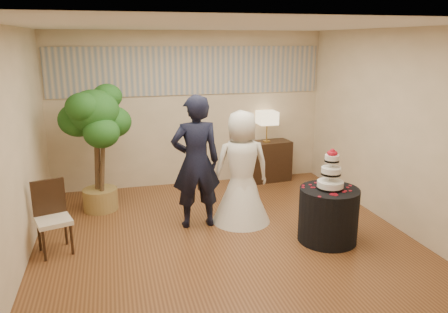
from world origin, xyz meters
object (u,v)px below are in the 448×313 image
object	(u,v)px
cake_table	(328,215)
wedding_cake	(331,169)
bride	(242,167)
table_lamp	(267,127)
console	(266,161)
side_chair	(53,219)
ficus_tree	(97,148)
groom	(196,162)

from	to	relation	value
cake_table	wedding_cake	distance (m)	0.64
bride	table_lamp	xyz separation A→B (m)	(1.02, 1.75, 0.22)
cake_table	console	world-z (taller)	console
table_lamp	side_chair	size ratio (longest dim) A/B	0.62
bride	table_lamp	world-z (taller)	bride
console	table_lamp	world-z (taller)	table_lamp
wedding_cake	console	world-z (taller)	wedding_cake
wedding_cake	side_chair	bearing A→B (deg)	171.10
console	table_lamp	xyz separation A→B (m)	(0.00, 0.00, 0.67)
console	ficus_tree	bearing A→B (deg)	-171.95
table_lamp	bride	bearing A→B (deg)	-120.34
cake_table	table_lamp	distance (m)	2.76
wedding_cake	table_lamp	size ratio (longest dim) A/B	0.94
bride	ficus_tree	world-z (taller)	ficus_tree
groom	wedding_cake	distance (m)	1.86
table_lamp	ficus_tree	bearing A→B (deg)	-166.26
side_chair	cake_table	bearing A→B (deg)	-26.08
groom	bride	xyz separation A→B (m)	(0.67, -0.01, -0.12)
cake_table	ficus_tree	bearing A→B (deg)	147.14
cake_table	wedding_cake	bearing A→B (deg)	0.00
cake_table	table_lamp	world-z (taller)	table_lamp
ficus_tree	bride	bearing A→B (deg)	-25.98
side_chair	console	bearing A→B (deg)	13.36
groom	side_chair	xyz separation A→B (m)	(-1.91, -0.39, -0.50)
bride	wedding_cake	world-z (taller)	bride
bride	table_lamp	size ratio (longest dim) A/B	2.89
cake_table	table_lamp	xyz separation A→B (m)	(0.09, 2.68, 0.69)
groom	ficus_tree	distance (m)	1.69
ficus_tree	side_chair	size ratio (longest dim) A/B	2.18
groom	ficus_tree	xyz separation A→B (m)	(-1.37, 0.99, 0.05)
wedding_cake	table_lamp	world-z (taller)	table_lamp
ficus_tree	side_chair	xyz separation A→B (m)	(-0.54, -1.37, -0.55)
groom	table_lamp	world-z (taller)	groom
groom	table_lamp	xyz separation A→B (m)	(1.69, 1.74, 0.10)
cake_table	side_chair	size ratio (longest dim) A/B	0.85
cake_table	wedding_cake	xyz separation A→B (m)	(0.00, 0.00, 0.64)
ficus_tree	console	bearing A→B (deg)	13.74
console	side_chair	distance (m)	4.18
table_lamp	ficus_tree	size ratio (longest dim) A/B	0.29
bride	wedding_cake	size ratio (longest dim) A/B	3.07
bride	ficus_tree	bearing A→B (deg)	-23.31
ficus_tree	table_lamp	bearing A→B (deg)	13.74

